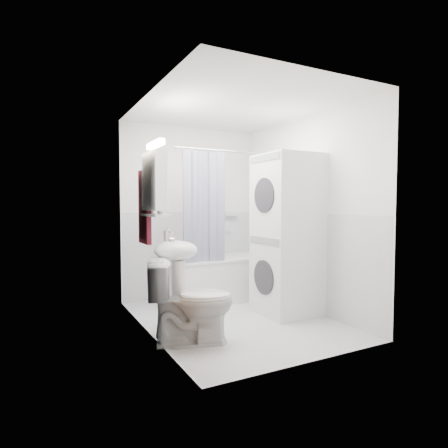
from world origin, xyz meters
name	(u,v)px	position (x,y,z in m)	size (l,w,h in m)	color
floor	(235,319)	(0.00, 0.00, 0.00)	(2.60, 2.60, 0.00)	silver
room_walls	(235,189)	(0.00, 0.00, 1.49)	(2.60, 2.60, 2.60)	white
wainscot	(223,264)	(0.00, 0.29, 0.60)	(1.98, 2.58, 2.58)	white
door	(172,240)	(-0.95, -0.55, 1.00)	(0.05, 2.00, 2.00)	brown
bathtub	(226,275)	(0.37, 0.92, 0.32)	(1.54, 0.73, 0.59)	white
tub_spout	(228,232)	(0.57, 1.25, 0.91)	(0.04, 0.04, 0.12)	silver
curtain_rod	(237,152)	(0.37, 0.62, 2.00)	(0.02, 0.02, 1.72)	silver
shower_curtain	(203,209)	(-0.12, 0.62, 1.25)	(0.55, 0.02, 1.45)	#131745
sink	(177,265)	(-0.75, -0.14, 0.70)	(0.44, 0.37, 1.04)	white
medicine_cabinet	(154,180)	(-0.90, 0.10, 1.57)	(0.13, 0.50, 0.71)	white
shelf	(156,215)	(-0.89, 0.10, 1.20)	(0.18, 0.54, 0.03)	silver
shower_caddy	(231,215)	(0.62, 1.24, 1.15)	(0.22, 0.06, 0.02)	silver
towel	(145,205)	(-0.94, 0.35, 1.30)	(0.07, 0.34, 0.83)	maroon
washer_dryer	(288,235)	(0.68, -0.07, 0.95)	(0.69, 0.68, 1.90)	white
toilet	(191,302)	(-0.72, -0.43, 0.39)	(0.45, 0.80, 0.78)	white
soap_pump	(168,237)	(-0.71, 0.25, 0.95)	(0.08, 0.17, 0.08)	gray
shelf_bottle	(160,211)	(-0.89, -0.05, 1.25)	(0.07, 0.18, 0.07)	gray
shelf_cup	(153,209)	(-0.89, 0.22, 1.26)	(0.10, 0.09, 0.10)	gray
shampoo_a	(215,210)	(0.35, 1.24, 1.23)	(0.13, 0.17, 0.13)	gray
shampoo_b	(222,212)	(0.47, 1.24, 1.20)	(0.08, 0.21, 0.08)	#312BAE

